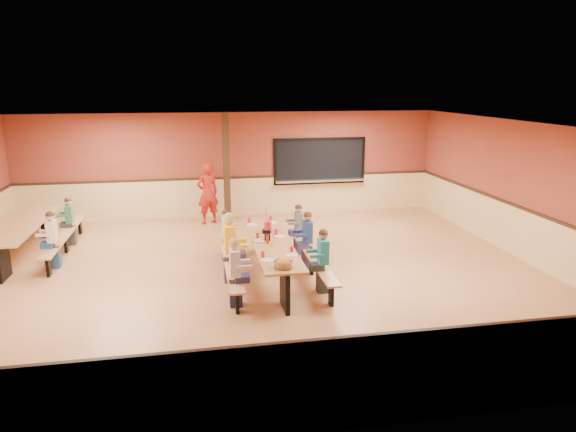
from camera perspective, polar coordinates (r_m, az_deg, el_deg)
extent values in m
plane|color=#A4663E|center=(10.54, -3.91, -6.57)|extent=(12.00, 12.00, 0.00)
cube|color=brown|center=(14.99, -6.24, 5.66)|extent=(12.00, 0.04, 3.00)
cube|color=brown|center=(5.41, 2.07, -10.55)|extent=(12.00, 0.04, 3.00)
cube|color=brown|center=(12.29, 24.99, 2.42)|extent=(0.04, 10.00, 3.00)
cube|color=white|center=(9.87, -4.22, 9.90)|extent=(12.00, 10.00, 0.04)
cube|color=black|center=(15.36, 3.53, 6.12)|extent=(2.60, 0.06, 1.20)
cube|color=silver|center=(15.37, 3.58, 3.97)|extent=(2.70, 0.28, 0.06)
cube|color=#321F10|center=(14.39, -6.85, 5.27)|extent=(0.18, 0.18, 3.00)
cube|color=#B97949|center=(10.22, -1.88, -2.97)|extent=(0.75, 3.60, 0.04)
cube|color=black|center=(8.91, -0.35, -8.20)|extent=(0.08, 0.60, 0.70)
cube|color=black|center=(11.79, -3.00, -2.45)|extent=(0.08, 0.60, 0.70)
cube|color=#B97949|center=(10.22, -6.46, -4.74)|extent=(0.26, 3.60, 0.04)
cube|color=black|center=(10.30, -6.42, -5.92)|extent=(0.06, 0.18, 0.41)
cube|color=#B97949|center=(10.45, 2.62, -4.22)|extent=(0.26, 3.60, 0.04)
cube|color=black|center=(10.53, 2.61, -5.38)|extent=(0.06, 0.18, 0.41)
cube|color=#B97949|center=(12.99, -27.20, -0.78)|extent=(0.75, 3.60, 0.04)
cube|color=black|center=(11.67, -29.08, -4.51)|extent=(0.08, 0.60, 0.70)
cube|color=black|center=(14.52, -25.36, -0.60)|extent=(0.08, 0.60, 0.70)
cube|color=#B97949|center=(12.84, -23.53, -1.87)|extent=(0.26, 3.60, 0.04)
cube|color=black|center=(12.90, -23.43, -2.83)|extent=(0.06, 0.18, 0.41)
imported|color=#AC1D13|center=(14.30, -8.92, 2.51)|extent=(0.73, 0.61, 1.71)
cylinder|color=red|center=(10.81, -2.26, -1.26)|extent=(0.16, 0.16, 0.22)
cube|color=black|center=(10.29, -2.32, -2.34)|extent=(0.10, 0.14, 0.13)
cylinder|color=yellow|center=(9.85, -1.83, -2.99)|extent=(0.06, 0.06, 0.17)
cylinder|color=#B2140F|center=(10.06, -2.30, -2.62)|extent=(0.06, 0.06, 0.17)
cube|color=black|center=(10.81, -2.44, -1.71)|extent=(0.16, 0.16, 0.06)
cube|color=#B97949|center=(10.73, -2.46, -0.28)|extent=(0.02, 0.09, 0.50)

